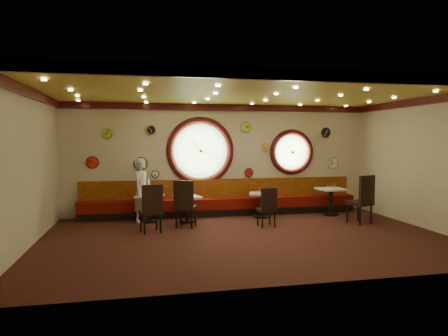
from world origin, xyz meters
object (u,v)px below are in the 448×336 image
condiment_c_salt (259,191)px  condiment_c_bottle (262,190)px  table_c (261,202)px  chair_a (152,205)px  chair_c (268,205)px  condiment_d_salt (328,186)px  table_d (331,198)px  condiment_b_bottle (189,193)px  table_a (150,205)px  condiment_a_salt (147,193)px  chair_d (363,196)px  condiment_b_salt (182,194)px  condiment_d_bottle (334,185)px  condiment_d_pepper (332,187)px  table_b (187,206)px  condiment_c_pepper (261,191)px  chair_b (185,201)px  condiment_b_pepper (188,194)px  condiment_a_pepper (151,193)px  condiment_a_bottle (153,192)px  waiter (142,190)px

condiment_c_salt → condiment_c_bottle: bearing=-40.8°
table_c → chair_a: chair_a is taller
chair_c → condiment_c_salt: 1.30m
chair_a → condiment_d_salt: chair_a is taller
table_d → condiment_b_bottle: (-4.12, -0.08, 0.27)m
table_a → chair_c: (2.86, -1.20, 0.11)m
condiment_a_salt → table_a: bearing=-38.4°
chair_c → chair_d: chair_d is taller
condiment_b_salt → condiment_d_bottle: 4.45m
condiment_d_pepper → chair_c: bearing=-153.7°
table_c → condiment_c_salt: size_ratio=7.80×
table_a → condiment_b_bottle: bearing=-5.2°
table_b → condiment_c_pepper: (2.07, 0.14, 0.32)m
chair_b → condiment_d_salt: (4.26, 0.94, 0.15)m
table_a → condiment_a_salt: size_ratio=7.45×
chair_c → chair_b: bearing=166.1°
chair_a → condiment_b_salt: bearing=42.1°
table_b → condiment_d_bottle: 4.36m
chair_a → chair_b: (0.82, 0.44, 0.02)m
condiment_a_salt → condiment_c_pepper: (3.11, -0.11, -0.02)m
condiment_c_salt → condiment_b_pepper: 2.07m
condiment_c_pepper → condiment_a_salt: bearing=177.9°
condiment_a_salt → condiment_a_pepper: 0.13m
table_b → condiment_a_bottle: 0.98m
condiment_b_pepper → condiment_a_salt: bearing=163.9°
chair_d → condiment_a_pepper: size_ratio=7.91×
table_a → condiment_d_pepper: 5.17m
table_d → condiment_d_pepper: 0.34m
chair_a → condiment_c_bottle: chair_a is taller
chair_a → condiment_d_bottle: bearing=1.5°
condiment_a_pepper → condiment_b_pepper: condiment_a_pepper is taller
chair_a → condiment_a_salt: 1.35m
table_d → condiment_a_bottle: condiment_a_bottle is taller
condiment_d_bottle → chair_a: bearing=-165.6°
condiment_b_pepper → condiment_d_bottle: 4.33m
table_b → condiment_b_pepper: condiment_b_pepper is taller
chair_c → condiment_c_salt: chair_c is taller
condiment_b_salt → condiment_b_pepper: bearing=-48.1°
table_c → table_a: bearing=180.0°
condiment_a_bottle → condiment_b_bottle: (0.93, -0.18, -0.02)m
table_d → condiment_a_salt: condiment_a_salt is taller
table_b → condiment_a_pepper: condiment_a_pepper is taller
condiment_a_bottle → condiment_c_bottle: size_ratio=0.89×
chair_a → condiment_b_salt: chair_a is taller
condiment_c_pepper → condiment_a_bottle: condiment_a_bottle is taller
table_a → table_c: table_a is taller
condiment_c_pepper → condiment_c_bottle: 0.10m
table_b → condiment_b_bottle: condiment_b_bottle is taller
condiment_d_salt → waiter: 5.29m
chair_a → chair_b: size_ratio=0.97×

